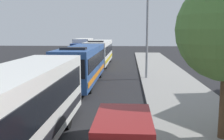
# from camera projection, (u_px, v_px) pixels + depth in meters

# --- Properties ---
(bus_lead) EXTENTS (2.58, 12.25, 3.21)m
(bus_lead) POSITION_uv_depth(u_px,v_px,m) (7.00, 115.00, 8.47)
(bus_lead) COLOR silver
(bus_lead) RESTS_ON ground_plane
(bus_second_in_line) EXTENTS (2.58, 10.98, 3.21)m
(bus_second_in_line) POSITION_uv_depth(u_px,v_px,m) (82.00, 63.00, 21.87)
(bus_second_in_line) COLOR #284C8C
(bus_second_in_line) RESTS_ON ground_plane
(bus_middle) EXTENTS (2.58, 11.72, 3.21)m
(bus_middle) POSITION_uv_depth(u_px,v_px,m) (99.00, 52.00, 34.32)
(bus_middle) COLOR silver
(bus_middle) RESTS_ON ground_plane
(box_truck_oncoming) EXTENTS (2.35, 7.44, 3.15)m
(box_truck_oncoming) POSITION_uv_depth(u_px,v_px,m) (83.00, 48.00, 40.94)
(box_truck_oncoming) COLOR navy
(box_truck_oncoming) RESTS_ON ground_plane
(streetlamp_mid) EXTENTS (5.15, 0.28, 7.78)m
(streetlamp_mid) POSITION_uv_depth(u_px,v_px,m) (147.00, 24.00, 23.51)
(streetlamp_mid) COLOR gray
(streetlamp_mid) RESTS_ON sidewalk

